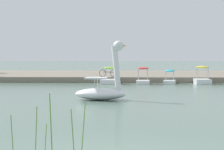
{
  "coord_description": "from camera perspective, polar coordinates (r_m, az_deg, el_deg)",
  "views": [
    {
      "loc": [
        0.61,
        -9.09,
        2.33
      ],
      "look_at": [
        -0.61,
        19.81,
        1.13
      ],
      "focal_mm": 66.64,
      "sensor_mm": 36.0,
      "label": 1
    }
  ],
  "objects": [
    {
      "name": "pedal_boat_cyan",
      "position": [
        37.43,
        7.91,
        -0.63
      ],
      "size": [
        1.32,
        2.07,
        1.27
      ],
      "color": "white",
      "rests_on": "ground_plane"
    },
    {
      "name": "pedal_boat_yellow",
      "position": [
        37.77,
        12.28,
        -0.55
      ],
      "size": [
        1.35,
        2.24,
        1.6
      ],
      "color": "white",
      "rests_on": "ground_plane"
    },
    {
      "name": "pedal_boat_lime",
      "position": [
        37.21,
        -0.3,
        -0.52
      ],
      "size": [
        1.68,
        2.3,
        1.52
      ],
      "color": "white",
      "rests_on": "ground_plane"
    },
    {
      "name": "shore_bank_far",
      "position": [
        48.78,
        1.7,
        -0.04
      ],
      "size": [
        156.36,
        20.88,
        0.53
      ],
      "primitive_type": "cube",
      "color": "slate",
      "rests_on": "ground_plane"
    },
    {
      "name": "pedal_boat_red",
      "position": [
        36.84,
        4.28,
        -0.51
      ],
      "size": [
        1.27,
        2.04,
        1.49
      ],
      "color": "white",
      "rests_on": "ground_plane"
    },
    {
      "name": "bicycle_parked",
      "position": [
        39.16,
        -0.53,
        0.25
      ],
      "size": [
        1.73,
        0.48,
        0.69
      ],
      "color": "black",
      "rests_on": "shore_bank_far"
    },
    {
      "name": "reed_clump_foreground",
      "position": [
        9.52,
        -14.39,
        -7.8
      ],
      "size": [
        3.16,
        1.08,
        1.58
      ],
      "color": "#568E38",
      "rests_on": "ground_plane"
    },
    {
      "name": "swan_boat",
      "position": [
        22.92,
        -1.32,
        -1.87
      ],
      "size": [
        2.92,
        1.77,
        3.27
      ],
      "color": "white",
      "rests_on": "ground_plane"
    }
  ]
}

